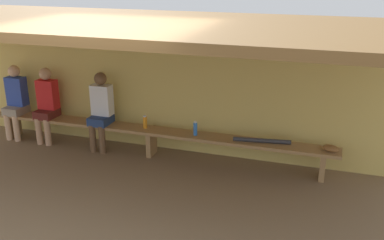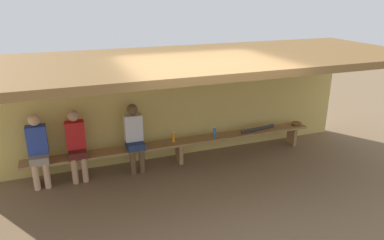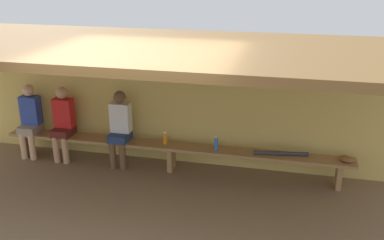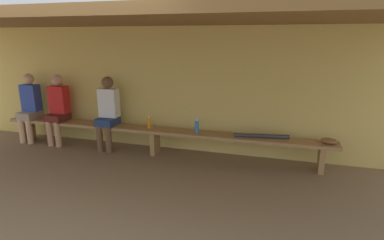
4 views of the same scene
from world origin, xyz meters
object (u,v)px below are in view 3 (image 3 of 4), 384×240
(player_middle, at_px, (63,121))
(water_bottle_orange, at_px, (216,144))
(player_with_sunglasses, at_px, (30,118))
(baseball_bat, at_px, (281,153))
(player_shirtless_tan, at_px, (120,126))
(water_bottle_clear, at_px, (165,138))
(bench, at_px, (171,149))
(baseball_glove_dark_brown, at_px, (347,159))

(player_middle, distance_m, water_bottle_orange, 2.77)
(player_with_sunglasses, relative_size, baseball_bat, 1.53)
(player_with_sunglasses, xyz_separation_m, player_shirtless_tan, (1.73, 0.00, 0.00))
(water_bottle_clear, bearing_deg, player_with_sunglasses, -179.59)
(bench, relative_size, player_with_sunglasses, 4.49)
(water_bottle_orange, xyz_separation_m, baseball_bat, (1.06, 0.03, -0.08))
(player_shirtless_tan, xyz_separation_m, baseball_bat, (2.74, -0.00, -0.24))
(bench, relative_size, player_shirtless_tan, 4.49)
(player_with_sunglasses, height_order, water_bottle_clear, player_with_sunglasses)
(player_with_sunglasses, height_order, baseball_bat, player_with_sunglasses)
(player_with_sunglasses, xyz_separation_m, baseball_bat, (4.47, -0.00, -0.24))
(baseball_glove_dark_brown, bearing_deg, water_bottle_orange, -156.62)
(water_bottle_orange, bearing_deg, player_shirtless_tan, 179.00)
(player_with_sunglasses, bearing_deg, baseball_bat, -0.04)
(bench, xyz_separation_m, player_with_sunglasses, (-2.64, 0.00, 0.34))
(player_shirtless_tan, bearing_deg, baseball_bat, -0.06)
(player_middle, bearing_deg, water_bottle_orange, -0.61)
(player_with_sunglasses, distance_m, player_middle, 0.66)
(player_middle, xyz_separation_m, player_shirtless_tan, (1.08, 0.00, 0.00))
(player_shirtless_tan, bearing_deg, bench, -0.19)
(player_shirtless_tan, bearing_deg, player_with_sunglasses, 180.00)
(water_bottle_clear, xyz_separation_m, baseball_bat, (1.94, -0.02, -0.07))
(water_bottle_clear, bearing_deg, baseball_glove_dark_brown, -0.64)
(baseball_glove_dark_brown, bearing_deg, water_bottle_clear, -157.67)
(player_shirtless_tan, distance_m, water_bottle_orange, 1.69)
(bench, bearing_deg, water_bottle_orange, -1.95)
(player_shirtless_tan, bearing_deg, water_bottle_clear, 1.29)
(baseball_glove_dark_brown, relative_size, baseball_bat, 0.28)
(player_middle, bearing_deg, water_bottle_clear, 0.55)
(bench, distance_m, player_middle, 2.02)
(bench, height_order, baseball_glove_dark_brown, baseball_glove_dark_brown)
(player_with_sunglasses, relative_size, baseball_glove_dark_brown, 5.56)
(player_with_sunglasses, relative_size, water_bottle_orange, 5.71)
(player_middle, height_order, baseball_glove_dark_brown, player_middle)
(water_bottle_clear, bearing_deg, bench, -10.64)
(bench, height_order, player_with_sunglasses, player_with_sunglasses)
(water_bottle_orange, bearing_deg, water_bottle_clear, 176.94)
(player_middle, distance_m, baseball_bat, 3.83)
(water_bottle_orange, relative_size, baseball_glove_dark_brown, 0.97)
(player_shirtless_tan, relative_size, baseball_glove_dark_brown, 5.56)
(player_middle, distance_m, water_bottle_clear, 1.88)
(player_with_sunglasses, bearing_deg, player_shirtless_tan, 0.00)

